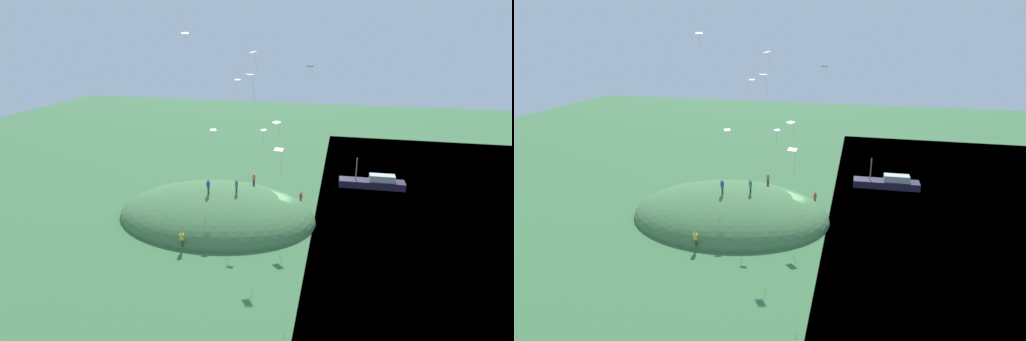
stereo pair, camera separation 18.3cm
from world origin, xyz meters
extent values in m
plane|color=#3A6C3D|center=(0.00, 0.00, 0.00)|extent=(160.00, 160.00, 0.00)
ellipsoid|color=#447342|center=(7.38, 2.01, 0.00)|extent=(23.59, 16.73, 6.50)
cube|color=#211C33|center=(-11.16, -11.57, 0.51)|extent=(9.03, 2.38, 1.01)
cube|color=#A7AFA7|center=(-12.50, -11.60, 1.46)|extent=(3.48, 1.59, 0.90)
cylinder|color=gray|center=(-8.91, -11.51, 2.58)|extent=(0.14, 0.14, 3.13)
cube|color=#393937|center=(7.88, 3.06, 3.64)|extent=(0.25, 0.22, 0.83)
cylinder|color=#3249B4|center=(7.88, 3.06, 4.38)|extent=(0.56, 0.56, 0.66)
sphere|color=tan|center=(7.88, 3.06, 4.83)|extent=(0.25, 0.25, 0.25)
cube|color=#232A46|center=(3.81, -2.44, 2.94)|extent=(0.23, 0.13, 0.75)
cylinder|color=orange|center=(3.81, -2.44, 3.61)|extent=(0.43, 0.43, 0.59)
sphere|color=beige|center=(3.81, -2.44, 4.02)|extent=(0.22, 0.22, 0.22)
cube|color=#2B324D|center=(4.85, 1.98, 3.56)|extent=(0.22, 0.15, 0.78)
cylinder|color=#308C58|center=(4.85, 1.98, 4.26)|extent=(0.44, 0.44, 0.61)
sphere|color=#A36F4D|center=(4.85, 1.98, 4.68)|extent=(0.23, 0.23, 0.23)
cube|color=#1E3248|center=(-2.07, -3.48, 0.40)|extent=(0.22, 0.13, 0.81)
cylinder|color=#CF3A36|center=(-2.07, -3.48, 1.13)|extent=(0.41, 0.41, 0.64)
sphere|color=#977256|center=(-2.07, -3.48, 1.57)|extent=(0.24, 0.24, 0.24)
cube|color=#3A352F|center=(8.27, 10.28, 0.80)|extent=(0.24, 0.27, 0.75)
cylinder|color=gold|center=(8.27, 10.28, 1.47)|extent=(0.60, 0.60, 0.60)
sphere|color=#A1785A|center=(8.27, 10.28, 1.88)|extent=(0.23, 0.23, 0.23)
cube|color=silver|center=(0.80, 11.93, 17.57)|extent=(0.93, 1.03, 0.06)
cylinder|color=silver|center=(0.58, 11.67, 16.39)|extent=(0.26, 0.07, 1.93)
cube|color=silver|center=(7.70, 1.13, 10.27)|extent=(0.77, 0.66, 0.18)
cylinder|color=silver|center=(7.89, 1.32, 9.39)|extent=(0.22, 0.14, 1.42)
cube|color=white|center=(-1.46, 10.97, 11.33)|extent=(0.76, 1.08, 0.08)
cylinder|color=white|center=(-1.71, 11.09, 10.09)|extent=(0.08, 0.19, 1.94)
cube|color=white|center=(9.39, 3.72, 20.63)|extent=(0.81, 0.69, 0.18)
cylinder|color=white|center=(9.31, 3.93, 20.02)|extent=(0.04, 0.16, 0.86)
cube|color=silver|center=(5.75, -2.57, 15.49)|extent=(0.64, 0.45, 0.12)
cylinder|color=silver|center=(6.05, -2.52, 14.58)|extent=(0.11, 0.08, 1.50)
cube|color=white|center=(3.54, -0.96, 18.67)|extent=(1.13, 1.21, 0.23)
cylinder|color=white|center=(3.26, -1.17, 17.55)|extent=(0.18, 0.10, 1.74)
cube|color=white|center=(0.58, 0.35, 11.30)|extent=(1.19, 1.18, 0.16)
cylinder|color=white|center=(0.28, 0.16, 10.19)|extent=(0.19, 0.11, 1.73)
cube|color=white|center=(-0.38, 12.14, 13.23)|extent=(0.70, 0.76, 0.10)
cylinder|color=white|center=(-0.31, 12.18, 12.44)|extent=(0.10, 0.15, 1.27)
cube|color=white|center=(-2.61, -2.28, 17.18)|extent=(0.75, 0.56, 0.18)
cylinder|color=white|center=(-2.88, -2.12, 16.55)|extent=(0.11, 0.16, 0.90)
camera|label=1|loc=(-6.56, 42.64, 20.67)|focal=27.67mm
camera|label=2|loc=(-6.74, 42.60, 20.67)|focal=27.67mm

